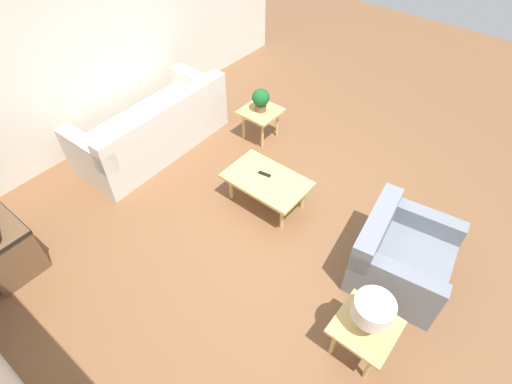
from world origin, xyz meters
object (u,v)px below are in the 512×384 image
at_px(sofa, 154,130).
at_px(side_table_plant, 261,114).
at_px(side_table_lamp, 365,330).
at_px(table_lamp, 373,310).
at_px(coffee_table, 267,182).
at_px(armchair, 399,256).
at_px(potted_plant, 261,99).

bearing_deg(sofa, side_table_plant, 136.99).
distance_m(side_table_lamp, table_lamp, 0.35).
height_order(coffee_table, side_table_plant, side_table_plant).
distance_m(armchair, table_lamp, 1.12).
height_order(armchair, table_lamp, table_lamp).
xyz_separation_m(coffee_table, table_lamp, (-1.84, 0.97, 0.39)).
bearing_deg(side_table_plant, side_table_lamp, 144.17).
height_order(sofa, table_lamp, table_lamp).
bearing_deg(armchair, side_table_lamp, 178.34).
height_order(side_table_plant, potted_plant, potted_plant).
bearing_deg(coffee_table, armchair, -178.46).
xyz_separation_m(coffee_table, potted_plant, (0.91, -1.02, 0.30)).
relative_size(side_table_lamp, potted_plant, 1.56).
bearing_deg(potted_plant, table_lamp, 144.17).
relative_size(coffee_table, table_lamp, 2.58).
relative_size(sofa, side_table_plant, 4.22).
xyz_separation_m(armchair, table_lamp, (-0.12, 1.01, 0.46)).
distance_m(side_table_plant, side_table_lamp, 3.39).
height_order(sofa, side_table_plant, sofa).
xyz_separation_m(sofa, side_table_plant, (-1.03, -1.15, 0.09)).
xyz_separation_m(coffee_table, side_table_plant, (0.91, -1.02, 0.04)).
distance_m(side_table_lamp, potted_plant, 3.40).
relative_size(sofa, side_table_lamp, 4.22).
bearing_deg(side_table_lamp, armchair, -83.39).
relative_size(armchair, side_table_plant, 2.13).
bearing_deg(potted_plant, armchair, 159.71).
bearing_deg(potted_plant, side_table_plant, -90.00).
bearing_deg(sofa, table_lamp, 76.28).
height_order(side_table_plant, side_table_lamp, same).
bearing_deg(side_table_plant, sofa, 48.24).
relative_size(armchair, table_lamp, 2.86).
xyz_separation_m(side_table_plant, table_lamp, (-2.75, 1.99, 0.35)).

